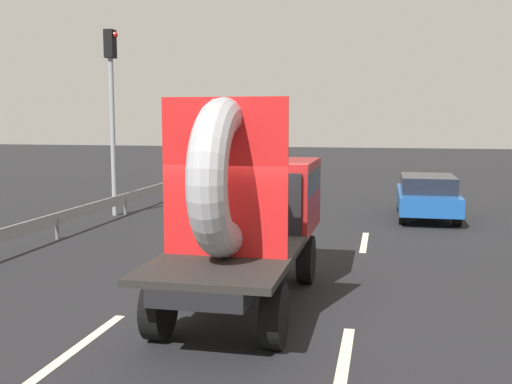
# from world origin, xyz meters

# --- Properties ---
(ground_plane) EXTENTS (120.00, 120.00, 0.00)m
(ground_plane) POSITION_xyz_m (0.00, 0.00, 0.00)
(ground_plane) COLOR black
(flatbed_truck) EXTENTS (2.02, 5.54, 3.50)m
(flatbed_truck) POSITION_xyz_m (0.08, 0.84, 1.68)
(flatbed_truck) COLOR black
(flatbed_truck) RESTS_ON ground_plane
(distant_sedan) EXTENTS (1.83, 4.27, 1.39)m
(distant_sedan) POSITION_xyz_m (3.76, 10.50, 0.75)
(distant_sedan) COLOR black
(distant_sedan) RESTS_ON ground_plane
(traffic_light) EXTENTS (0.42, 0.36, 6.05)m
(traffic_light) POSITION_xyz_m (-6.37, 8.92, 3.93)
(traffic_light) COLOR gray
(traffic_light) RESTS_ON ground_plane
(guardrail) EXTENTS (0.10, 17.20, 0.71)m
(guardrail) POSITION_xyz_m (-6.11, 6.99, 0.53)
(guardrail) COLOR gray
(guardrail) RESTS_ON ground_plane
(lane_dash_left_near) EXTENTS (0.16, 2.90, 0.01)m
(lane_dash_left_near) POSITION_xyz_m (-1.75, -2.11, 0.00)
(lane_dash_left_near) COLOR beige
(lane_dash_left_near) RESTS_ON ground_plane
(lane_dash_left_far) EXTENTS (0.16, 2.39, 0.01)m
(lane_dash_left_far) POSITION_xyz_m (-1.75, 6.05, 0.00)
(lane_dash_left_far) COLOR beige
(lane_dash_left_far) RESTS_ON ground_plane
(lane_dash_right_near) EXTENTS (0.16, 2.09, 0.01)m
(lane_dash_right_near) POSITION_xyz_m (1.92, -1.55, 0.00)
(lane_dash_right_near) COLOR beige
(lane_dash_right_near) RESTS_ON ground_plane
(lane_dash_right_far) EXTENTS (0.16, 2.61, 0.01)m
(lane_dash_right_far) POSITION_xyz_m (1.92, 6.17, 0.00)
(lane_dash_right_far) COLOR beige
(lane_dash_right_far) RESTS_ON ground_plane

